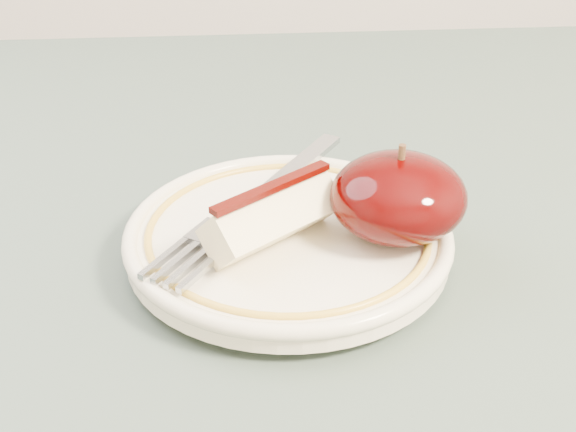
{
  "coord_description": "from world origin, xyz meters",
  "views": [
    {
      "loc": [
        -0.0,
        -0.33,
        1.0
      ],
      "look_at": [
        0.02,
        0.05,
        0.78
      ],
      "focal_mm": 50.0,
      "sensor_mm": 36.0,
      "label": 1
    }
  ],
  "objects": [
    {
      "name": "plate",
      "position": [
        0.02,
        0.05,
        0.76
      ],
      "size": [
        0.18,
        0.18,
        0.02
      ],
      "color": "beige",
      "rests_on": "table"
    },
    {
      "name": "apple_half",
      "position": [
        0.08,
        0.04,
        0.79
      ],
      "size": [
        0.07,
        0.07,
        0.05
      ],
      "color": "black",
      "rests_on": "plate"
    },
    {
      "name": "apple_wedge",
      "position": [
        0.02,
        0.03,
        0.79
      ],
      "size": [
        0.08,
        0.07,
        0.04
      ],
      "rotation": [
        0.0,
        0.0,
        0.66
      ],
      "color": "#FCEFB9",
      "rests_on": "plate"
    },
    {
      "name": "fork",
      "position": [
        0.01,
        0.07,
        0.77
      ],
      "size": [
        0.12,
        0.17,
        0.0
      ],
      "rotation": [
        0.0,
        0.0,
        0.99
      ],
      "color": "#93969B",
      "rests_on": "plate"
    }
  ]
}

